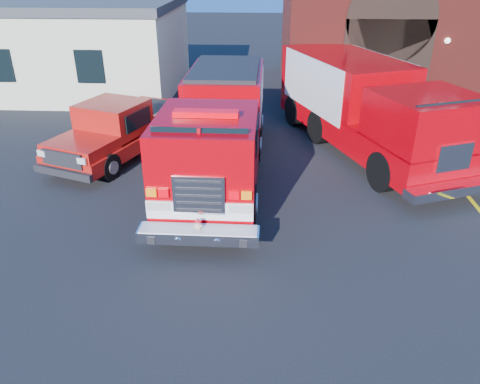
# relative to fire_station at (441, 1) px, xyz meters

# --- Properties ---
(ground) EXTENTS (100.00, 100.00, 0.00)m
(ground) POSITION_rel_fire_station_xyz_m (-8.99, -13.98, -4.25)
(ground) COLOR black
(ground) RESTS_ON ground
(parking_stripe_near) EXTENTS (0.12, 3.00, 0.01)m
(parking_stripe_near) POSITION_rel_fire_station_xyz_m (-2.49, -12.98, -4.25)
(parking_stripe_near) COLOR yellow
(parking_stripe_near) RESTS_ON ground
(parking_stripe_mid) EXTENTS (0.12, 3.00, 0.01)m
(parking_stripe_mid) POSITION_rel_fire_station_xyz_m (-2.49, -9.98, -4.25)
(parking_stripe_mid) COLOR yellow
(parking_stripe_mid) RESTS_ON ground
(parking_stripe_far) EXTENTS (0.12, 3.00, 0.01)m
(parking_stripe_far) POSITION_rel_fire_station_xyz_m (-2.49, -6.98, -4.25)
(parking_stripe_far) COLOR yellow
(parking_stripe_far) RESTS_ON ground
(fire_station) EXTENTS (15.20, 10.20, 8.45)m
(fire_station) POSITION_rel_fire_station_xyz_m (0.00, 0.00, 0.00)
(fire_station) COLOR maroon
(fire_station) RESTS_ON ground
(side_building) EXTENTS (10.20, 8.20, 4.35)m
(side_building) POSITION_rel_fire_station_xyz_m (-17.99, -0.99, -2.05)
(side_building) COLOR beige
(side_building) RESTS_ON ground
(fire_engine) EXTENTS (2.77, 9.48, 2.91)m
(fire_engine) POSITION_rel_fire_station_xyz_m (-9.84, -11.20, -2.74)
(fire_engine) COLOR black
(fire_engine) RESTS_ON ground
(pickup_truck) EXTENTS (4.00, 6.25, 1.93)m
(pickup_truck) POSITION_rel_fire_station_xyz_m (-13.41, -9.84, -3.34)
(pickup_truck) COLOR black
(pickup_truck) RESTS_ON ground
(secondary_truck) EXTENTS (5.98, 9.68, 3.01)m
(secondary_truck) POSITION_rel_fire_station_xyz_m (-4.95, -8.90, -2.61)
(secondary_truck) COLOR black
(secondary_truck) RESTS_ON ground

